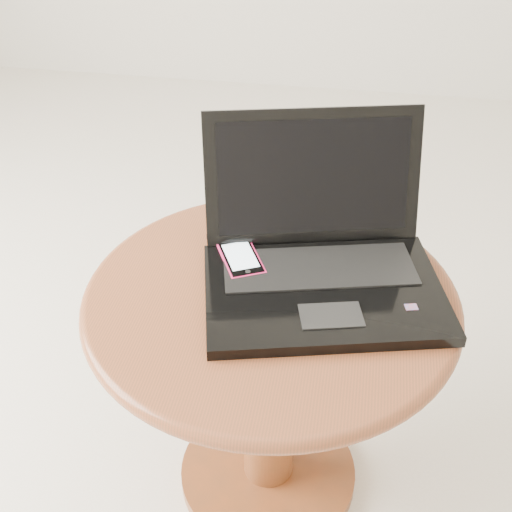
# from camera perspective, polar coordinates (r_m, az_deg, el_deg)

# --- Properties ---
(table) EXTENTS (0.57, 0.57, 0.45)m
(table) POSITION_cam_1_polar(r_m,az_deg,el_deg) (1.05, 1.22, -7.08)
(table) COLOR #5B321A
(table) RESTS_ON ground
(laptop) EXTENTS (0.40, 0.37, 0.22)m
(laptop) POSITION_cam_1_polar(r_m,az_deg,el_deg) (0.99, 5.54, -0.12)
(laptop) COLOR black
(laptop) RESTS_ON table
(phone_black) EXTENTS (0.12, 0.13, 0.01)m
(phone_black) POSITION_cam_1_polar(r_m,az_deg,el_deg) (1.07, -1.45, 0.55)
(phone_black) COLOR black
(phone_black) RESTS_ON table
(phone_pink) EXTENTS (0.09, 0.12, 0.01)m
(phone_pink) POSITION_cam_1_polar(r_m,az_deg,el_deg) (1.03, -1.35, -0.23)
(phone_pink) COLOR #FC2569
(phone_pink) RESTS_ON phone_black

